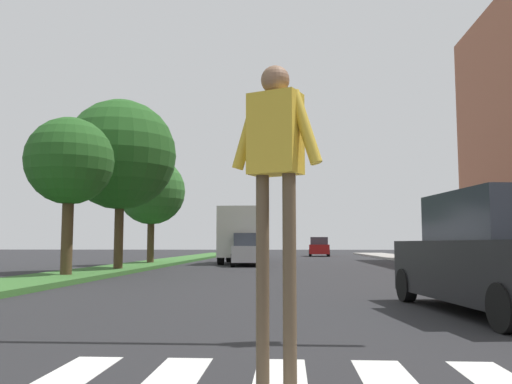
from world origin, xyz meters
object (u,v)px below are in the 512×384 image
object	(u,v)px
tree_far	(121,155)
suv_crossing	(498,256)
sedan_distant	(248,248)
pedestrian_performer	(276,173)
tree_mid	(70,162)
sedan_far_horizon	(319,247)
truck_box_delivery	(243,235)
traffic_light_gantry	(54,7)
tree_distant	(152,191)
sedan_midblock	(249,251)

from	to	relation	value
tree_far	suv_crossing	size ratio (longest dim) A/B	1.42
sedan_distant	pedestrian_performer	bearing A→B (deg)	-85.38
tree_mid	sedan_far_horizon	xyz separation A→B (m)	(9.83, 31.48, -2.99)
tree_mid	sedan_distant	bearing A→B (deg)	79.73
tree_mid	truck_box_delivery	world-z (taller)	tree_mid
traffic_light_gantry	suv_crossing	size ratio (longest dim) A/B	2.07
sedan_far_horizon	tree_mid	bearing A→B (deg)	-107.34
traffic_light_gantry	truck_box_delivery	size ratio (longest dim) A/B	1.60
tree_distant	sedan_far_horizon	xyz separation A→B (m)	(9.96, 20.51, -3.10)
tree_mid	traffic_light_gantry	size ratio (longest dim) A/B	0.51
tree_far	suv_crossing	distance (m)	16.23
tree_far	truck_box_delivery	xyz separation A→B (m)	(4.18, 9.60, -3.07)
sedan_distant	traffic_light_gantry	bearing A→B (deg)	-90.46
sedan_far_horizon	truck_box_delivery	bearing A→B (deg)	-106.82
suv_crossing	sedan_far_horizon	distance (m)	39.31
tree_mid	truck_box_delivery	xyz separation A→B (m)	(4.50, 13.85, -2.14)
suv_crossing	sedan_midblock	xyz separation A→B (m)	(-5.41, 18.47, -0.16)
pedestrian_performer	sedan_midblock	size ratio (longest dim) A/B	0.58
suv_crossing	sedan_distant	bearing A→B (deg)	101.77
tree_distant	sedan_far_horizon	distance (m)	23.01
tree_far	sedan_distant	distance (m)	19.24
suv_crossing	tree_far	bearing A→B (deg)	130.08
traffic_light_gantry	sedan_distant	xyz separation A→B (m)	(0.26, 32.54, -3.61)
sedan_midblock	sedan_far_horizon	xyz separation A→B (m)	(4.76, 20.83, 0.02)
traffic_light_gantry	sedan_distant	bearing A→B (deg)	89.54
traffic_light_gantry	sedan_midblock	xyz separation A→B (m)	(1.21, 20.49, -3.63)
tree_mid	tree_distant	distance (m)	10.97
pedestrian_performer	sedan_distant	xyz separation A→B (m)	(-2.87, 35.50, -0.88)
tree_mid	traffic_light_gantry	xyz separation A→B (m)	(3.85, -9.84, 0.63)
tree_distant	sedan_midblock	xyz separation A→B (m)	(5.20, -0.32, -3.12)
tree_far	tree_distant	distance (m)	6.78
sedan_distant	suv_crossing	bearing A→B (deg)	-78.23
tree_distant	truck_box_delivery	world-z (taller)	tree_distant
tree_mid	pedestrian_performer	distance (m)	14.73
sedan_far_horizon	sedan_distant	bearing A→B (deg)	-123.05
tree_mid	sedan_distant	world-z (taller)	tree_mid
suv_crossing	sedan_far_horizon	size ratio (longest dim) A/B	1.16
sedan_distant	truck_box_delivery	bearing A→B (deg)	-87.53
traffic_light_gantry	tree_mid	bearing A→B (deg)	111.39
sedan_midblock	tree_far	bearing A→B (deg)	-126.64
sedan_midblock	sedan_far_horizon	distance (m)	21.37
suv_crossing	sedan_far_horizon	bearing A→B (deg)	90.95
tree_distant	pedestrian_performer	bearing A→B (deg)	-73.32
sedan_distant	tree_distant	bearing A→B (deg)	-109.91
tree_far	tree_distant	world-z (taller)	tree_far
sedan_far_horizon	traffic_light_gantry	bearing A→B (deg)	-98.23
tree_distant	sedan_far_horizon	size ratio (longest dim) A/B	1.34
sedan_midblock	sedan_far_horizon	size ratio (longest dim) A/B	1.04
tree_distant	sedan_far_horizon	bearing A→B (deg)	64.10
pedestrian_performer	traffic_light_gantry	bearing A→B (deg)	136.67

